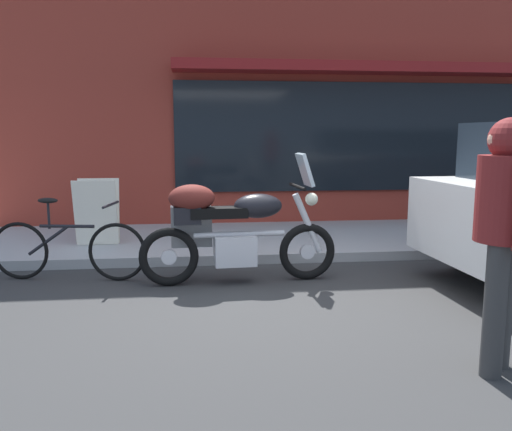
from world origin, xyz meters
TOP-DOWN VIEW (x-y plane):
  - ground_plane at (0.00, 0.00)m, footprint 80.00×80.00m
  - touring_motorcycle at (-0.40, 0.58)m, footprint 2.13×0.62m
  - parked_bicycle at (-2.13, 0.86)m, footprint 1.71×0.48m
  - pedestrian_walking at (1.28, -1.76)m, footprint 0.43×0.56m
  - sandwich_board_sign at (-2.05, 2.18)m, footprint 0.55×0.40m

SIDE VIEW (x-z plane):
  - ground_plane at x=0.00m, z-range 0.00..0.00m
  - parked_bicycle at x=-2.13m, z-range -0.10..0.81m
  - sandwich_board_sign at x=-2.05m, z-range 0.12..1.00m
  - touring_motorcycle at x=-0.40m, z-range -0.10..1.30m
  - pedestrian_walking at x=1.28m, z-range 0.22..1.91m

